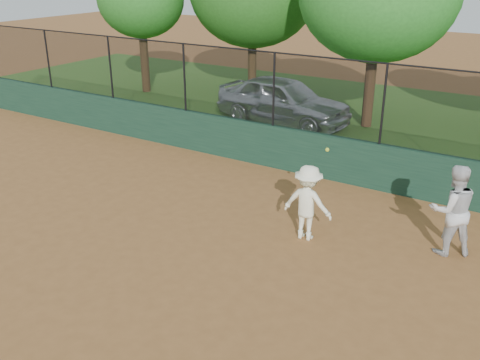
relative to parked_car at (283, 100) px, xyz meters
The scene contains 7 objects.
ground 10.27m from the parked_car, 77.26° to the right, with size 80.00×80.00×0.00m, color brown.
back_wall 4.59m from the parked_car, 60.49° to the right, with size 26.00×0.20×1.20m, color #1C3E2B.
grass_strip 3.13m from the parked_car, 41.69° to the left, with size 36.00×12.00×0.01m, color #2C541A.
parked_car is the anchor object (origin of this frame).
player_second 9.47m from the parked_car, 42.13° to the right, with size 0.91×0.71×1.86m, color silver.
player_main 8.50m from the parked_car, 58.98° to the right, with size 1.07×0.64×2.13m.
fence_assembly 4.78m from the parked_car, 60.80° to the right, with size 26.00×0.06×2.00m.
Camera 1 is at (6.20, -6.48, 5.44)m, focal length 40.00 mm.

